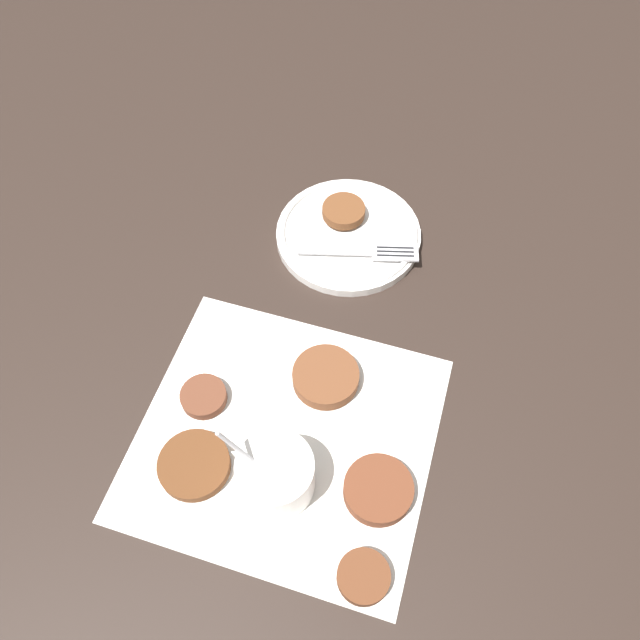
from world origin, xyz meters
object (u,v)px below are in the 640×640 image
sauce_bowl (274,475)px  serving_plate (348,234)px  fritter_on_plate (344,211)px  fork (371,252)px

sauce_bowl → serving_plate: bearing=-83.4°
fritter_on_plate → sauce_bowl: bearing=98.5°
sauce_bowl → fork: size_ratio=0.74×
fritter_on_plate → fork: (-0.06, 0.05, -0.00)m
serving_plate → fritter_on_plate: (0.02, -0.02, 0.02)m
sauce_bowl → serving_plate: (0.04, -0.38, -0.02)m
sauce_bowl → fritter_on_plate: 0.41m
sauce_bowl → fork: (-0.00, -0.35, -0.01)m
fork → sauce_bowl: bearing=89.9°
sauce_bowl → fritter_on_plate: (0.06, -0.40, -0.01)m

